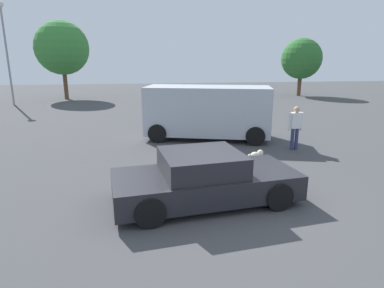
# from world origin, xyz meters

# --- Properties ---
(ground_plane) EXTENTS (80.00, 80.00, 0.00)m
(ground_plane) POSITION_xyz_m (0.00, 0.00, 0.00)
(ground_plane) COLOR #424244
(sedan_foreground) EXTENTS (4.47, 2.35, 1.23)m
(sedan_foreground) POSITION_xyz_m (-0.21, 0.06, 0.57)
(sedan_foreground) COLOR #232328
(sedan_foreground) RESTS_ON ground_plane
(dog) EXTENTS (0.58, 0.36, 0.44)m
(dog) POSITION_xyz_m (2.02, 2.64, 0.28)
(dog) COLOR beige
(dog) RESTS_ON ground_plane
(van_white) EXTENTS (5.49, 3.37, 2.21)m
(van_white) POSITION_xyz_m (1.15, 6.31, 1.20)
(van_white) COLOR #B2B7C1
(van_white) RESTS_ON ground_plane
(pedestrian) EXTENTS (0.57, 0.26, 1.63)m
(pedestrian) POSITION_xyz_m (4.03, 4.05, 0.97)
(pedestrian) COLOR navy
(pedestrian) RESTS_ON ground_plane
(light_post_near) EXTENTS (0.44, 0.44, 7.26)m
(light_post_near) POSITION_xyz_m (-11.04, 19.03, 4.84)
(light_post_near) COLOR gray
(light_post_near) RESTS_ON ground_plane
(tree_back_left) EXTENTS (3.66, 3.66, 5.21)m
(tree_back_left) POSITION_xyz_m (13.12, 21.60, 3.37)
(tree_back_left) COLOR brown
(tree_back_left) RESTS_ON ground_plane
(tree_back_center) EXTENTS (4.40, 4.40, 6.43)m
(tree_back_center) POSITION_xyz_m (-7.92, 22.33, 4.22)
(tree_back_center) COLOR brown
(tree_back_center) RESTS_ON ground_plane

